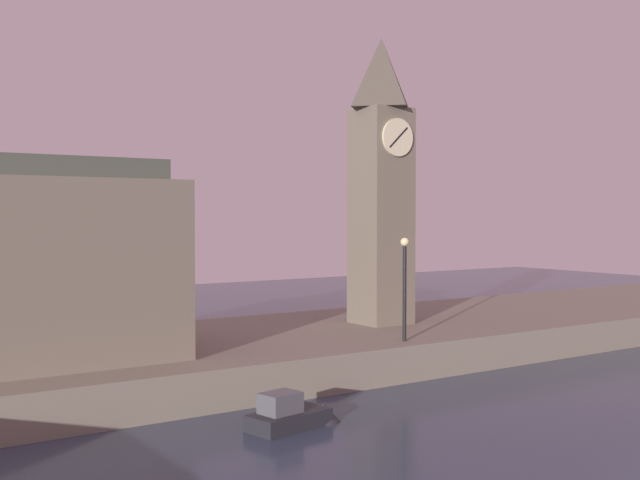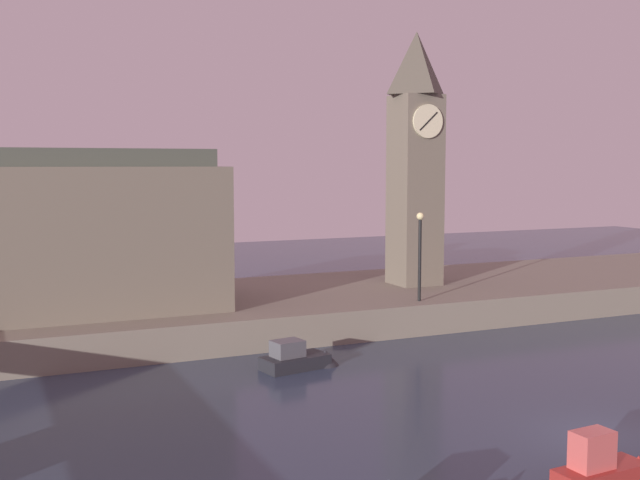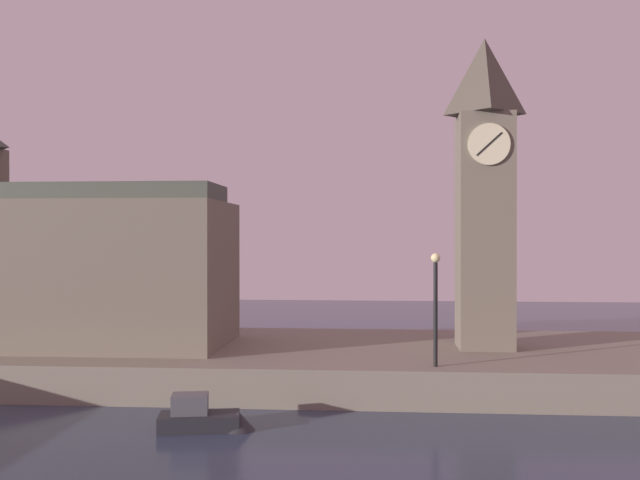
{
  "view_description": "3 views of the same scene",
  "coord_description": "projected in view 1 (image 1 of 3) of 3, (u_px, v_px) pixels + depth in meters",
  "views": [
    {
      "loc": [
        -18.59,
        -9.81,
        6.78
      ],
      "look_at": [
        -1.63,
        15.13,
        5.81
      ],
      "focal_mm": 43.9,
      "sensor_mm": 36.0,
      "label": 1
    },
    {
      "loc": [
        -16.97,
        -16.96,
        8.16
      ],
      "look_at": [
        -1.52,
        17.72,
        4.42
      ],
      "focal_mm": 43.42,
      "sensor_mm": 36.0,
      "label": 2
    },
    {
      "loc": [
        0.29,
        -12.32,
        6.45
      ],
      "look_at": [
        -1.97,
        17.08,
        6.32
      ],
      "focal_mm": 40.01,
      "sensor_mm": 36.0,
      "label": 3
    }
  ],
  "objects": [
    {
      "name": "boat_barge_dark",
      "position": [
        297.0,
        415.0,
        24.97
      ],
      "size": [
        3.45,
        1.77,
        1.22
      ],
      "color": "#232328",
      "rests_on": "ground"
    },
    {
      "name": "streetlamp",
      "position": [
        405.0,
        277.0,
        32.57
      ],
      "size": [
        0.36,
        0.36,
        4.33
      ],
      "color": "black",
      "rests_on": "far_embankment"
    },
    {
      "name": "clock_tower",
      "position": [
        381.0,
        176.0,
        37.82
      ],
      "size": [
        2.6,
        2.63,
        13.8
      ],
      "color": "#6B6051",
      "rests_on": "far_embankment"
    },
    {
      "name": "far_embankment",
      "position": [
        289.0,
        348.0,
        35.28
      ],
      "size": [
        70.0,
        12.0,
        1.5
      ],
      "primitive_type": "cube",
      "color": "slate",
      "rests_on": "ground"
    }
  ]
}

